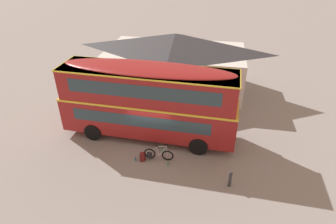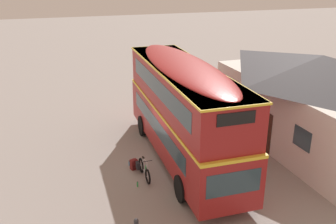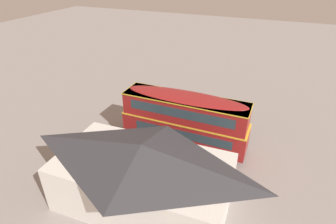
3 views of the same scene
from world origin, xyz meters
name	(u,v)px [view 3 (image 3 of 3)]	position (x,y,z in m)	size (l,w,h in m)	color
ground_plane	(182,138)	(0.00, 0.00, 0.00)	(120.00, 120.00, 0.00)	gray
double_decker_bus	(185,118)	(-0.37, 0.71, 2.64)	(10.69, 2.73, 4.79)	black
touring_bicycle	(181,125)	(0.71, -1.48, 0.37)	(1.72, 0.50, 1.06)	black
backpack_on_ground	(190,127)	(-0.11, -1.74, 0.27)	(0.36, 0.37, 0.52)	maroon
water_bottle_blue_sports	(194,128)	(-0.51, -1.87, 0.11)	(0.07, 0.07, 0.24)	#338CBF
water_bottle_green_metal	(176,124)	(1.41, -1.93, 0.11)	(0.07, 0.07, 0.24)	green
pub_building	(143,174)	(-0.08, 7.86, 2.39)	(11.50, 6.60, 4.68)	silver
kerb_bollard	(148,110)	(4.79, -2.75, 0.50)	(0.16, 0.16, 0.97)	#333338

